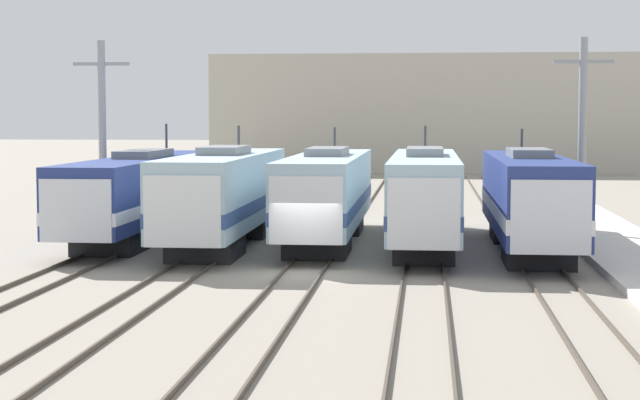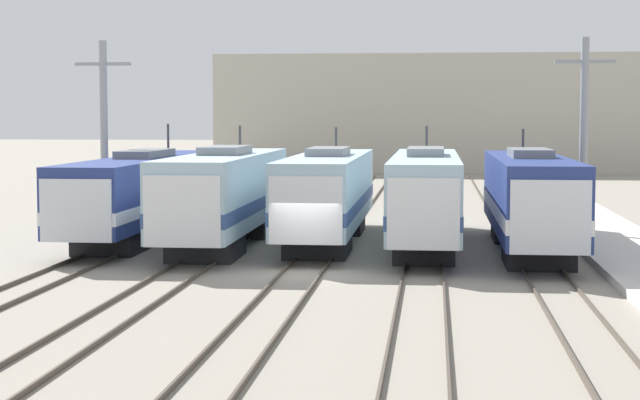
{
  "view_description": "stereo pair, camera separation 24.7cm",
  "coord_description": "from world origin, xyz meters",
  "px_view_note": "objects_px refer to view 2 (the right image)",
  "views": [
    {
      "loc": [
        4.46,
        -38.38,
        5.76
      ],
      "look_at": [
        0.38,
        2.05,
        2.5
      ],
      "focal_mm": 60.0,
      "sensor_mm": 36.0,
      "label": 1
    },
    {
      "loc": [
        4.71,
        -38.35,
        5.76
      ],
      "look_at": [
        0.38,
        2.05,
        2.5
      ],
      "focal_mm": 60.0,
      "sensor_mm": 36.0,
      "label": 2
    }
  ],
  "objects_px": {
    "locomotive_far_right": "(530,200)",
    "catenary_tower_left": "(104,134)",
    "locomotive_far_left": "(142,193)",
    "catenary_tower_right": "(584,135)",
    "locomotive_center_left": "(223,196)",
    "locomotive_center_right": "(425,197)",
    "locomotive_center": "(327,195)"
  },
  "relations": [
    {
      "from": "catenary_tower_left",
      "to": "catenary_tower_right",
      "type": "height_order",
      "value": "same"
    },
    {
      "from": "locomotive_far_left",
      "to": "locomotive_center_right",
      "type": "distance_m",
      "value": 13.18
    },
    {
      "from": "locomotive_center_right",
      "to": "catenary_tower_right",
      "type": "height_order",
      "value": "catenary_tower_right"
    },
    {
      "from": "locomotive_far_left",
      "to": "catenary_tower_left",
      "type": "xyz_separation_m",
      "value": [
        -2.51,
        2.33,
        2.71
      ]
    },
    {
      "from": "locomotive_center_right",
      "to": "catenary_tower_left",
      "type": "bearing_deg",
      "value": 164.49
    },
    {
      "from": "locomotive_center",
      "to": "locomotive_far_left",
      "type": "bearing_deg",
      "value": 173.43
    },
    {
      "from": "locomotive_center",
      "to": "catenary_tower_right",
      "type": "distance_m",
      "value": 12.31
    },
    {
      "from": "catenary_tower_left",
      "to": "locomotive_far_right",
      "type": "bearing_deg",
      "value": -15.72
    },
    {
      "from": "locomotive_far_left",
      "to": "locomotive_far_right",
      "type": "distance_m",
      "value": 17.68
    },
    {
      "from": "locomotive_far_left",
      "to": "catenary_tower_left",
      "type": "bearing_deg",
      "value": 137.14
    },
    {
      "from": "locomotive_center_left",
      "to": "locomotive_center_right",
      "type": "bearing_deg",
      "value": 4.91
    },
    {
      "from": "locomotive_center_left",
      "to": "locomotive_center_right",
      "type": "height_order",
      "value": "locomotive_center_left"
    },
    {
      "from": "locomotive_center_left",
      "to": "locomotive_center_right",
      "type": "relative_size",
      "value": 0.92
    },
    {
      "from": "catenary_tower_right",
      "to": "catenary_tower_left",
      "type": "bearing_deg",
      "value": 180.0
    },
    {
      "from": "locomotive_far_left",
      "to": "locomotive_far_right",
      "type": "relative_size",
      "value": 1.19
    },
    {
      "from": "locomotive_far_left",
      "to": "locomotive_far_right",
      "type": "xyz_separation_m",
      "value": [
        17.37,
        -3.27,
        0.1
      ]
    },
    {
      "from": "locomotive_center",
      "to": "locomotive_center_left",
      "type": "bearing_deg",
      "value": -158.3
    },
    {
      "from": "locomotive_far_right",
      "to": "locomotive_far_left",
      "type": "bearing_deg",
      "value": 169.35
    },
    {
      "from": "locomotive_center_right",
      "to": "catenary_tower_left",
      "type": "height_order",
      "value": "catenary_tower_left"
    },
    {
      "from": "locomotive_center_left",
      "to": "locomotive_center",
      "type": "xyz_separation_m",
      "value": [
        4.34,
        1.73,
        -0.04
      ]
    },
    {
      "from": "locomotive_center",
      "to": "catenary_tower_left",
      "type": "distance_m",
      "value": 11.97
    },
    {
      "from": "locomotive_far_left",
      "to": "catenary_tower_right",
      "type": "height_order",
      "value": "catenary_tower_right"
    },
    {
      "from": "locomotive_center_right",
      "to": "catenary_tower_right",
      "type": "distance_m",
      "value": 8.8
    },
    {
      "from": "locomotive_far_left",
      "to": "locomotive_center",
      "type": "xyz_separation_m",
      "value": [
        8.69,
        -1.0,
        0.08
      ]
    },
    {
      "from": "locomotive_far_left",
      "to": "catenary_tower_left",
      "type": "distance_m",
      "value": 4.36
    },
    {
      "from": "locomotive_center_left",
      "to": "catenary_tower_right",
      "type": "bearing_deg",
      "value": 17.64
    },
    {
      "from": "locomotive_center_left",
      "to": "locomotive_far_right",
      "type": "xyz_separation_m",
      "value": [
        13.03,
        -0.54,
        -0.02
      ]
    },
    {
      "from": "locomotive_far_right",
      "to": "catenary_tower_left",
      "type": "bearing_deg",
      "value": 164.28
    },
    {
      "from": "locomotive_far_right",
      "to": "catenary_tower_left",
      "type": "relative_size",
      "value": 1.78
    },
    {
      "from": "locomotive_center",
      "to": "locomotive_center_right",
      "type": "distance_m",
      "value": 4.45
    },
    {
      "from": "locomotive_far_left",
      "to": "catenary_tower_right",
      "type": "distance_m",
      "value": 20.56
    },
    {
      "from": "locomotive_center",
      "to": "catenary_tower_left",
      "type": "xyz_separation_m",
      "value": [
        -11.2,
        3.33,
        2.62
      ]
    }
  ]
}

